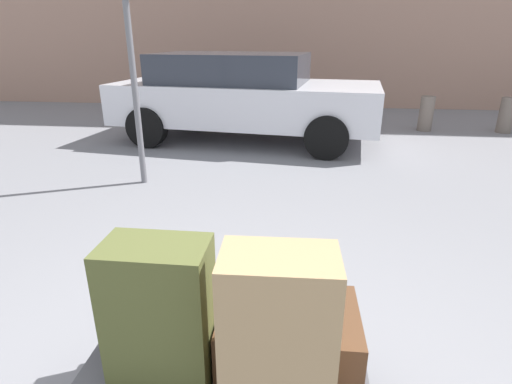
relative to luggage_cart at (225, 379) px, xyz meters
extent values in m
cube|color=#4C4C51|center=(0.00, 0.00, 0.02)|extent=(1.22, 0.76, 0.10)
cylinder|color=black|center=(0.41, 0.26, -0.15)|extent=(0.24, 0.06, 0.24)
cylinder|color=black|center=(-0.41, 0.26, -0.15)|extent=(0.24, 0.06, 0.24)
cube|color=#9E7F56|center=(0.24, -0.21, 0.41)|extent=(0.40, 0.26, 0.68)
cube|color=#51331E|center=(0.27, 0.09, 0.20)|extent=(0.59, 0.44, 0.25)
cube|color=#4C5128|center=(-0.23, -0.08, 0.38)|extent=(0.40, 0.25, 0.62)
cube|color=#191E47|center=(-0.29, 0.19, 0.23)|extent=(0.55, 0.36, 0.32)
cube|color=silver|center=(-0.65, 5.47, 0.37)|extent=(4.49, 2.33, 0.64)
cube|color=#2D333D|center=(-0.90, 5.50, 0.92)|extent=(2.59, 1.88, 0.46)
cylinder|color=black|center=(0.87, 6.13, 0.05)|extent=(0.66, 0.30, 0.64)
cylinder|color=black|center=(0.65, 4.45, 0.05)|extent=(0.66, 0.30, 0.64)
cylinder|color=black|center=(-1.95, 6.49, 0.05)|extent=(0.66, 0.30, 0.64)
cylinder|color=black|center=(-2.16, 4.81, 0.05)|extent=(0.66, 0.30, 0.64)
cylinder|color=#72665B|center=(2.60, 6.57, 0.05)|extent=(0.26, 0.26, 0.64)
cylinder|color=#72665B|center=(4.01, 6.57, 0.05)|extent=(0.26, 0.26, 0.64)
cylinder|color=slate|center=(-1.60, 3.16, 1.00)|extent=(0.07, 0.07, 2.54)
camera|label=1|loc=(0.29, -1.34, 1.41)|focal=28.40mm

